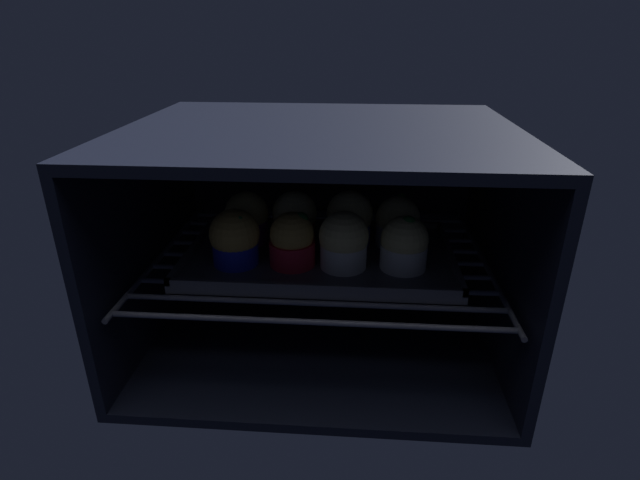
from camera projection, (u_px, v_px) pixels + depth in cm
name	position (u px, v px, depth cm)	size (l,w,h in cm)	color
oven_cavity	(322.00, 230.00, 84.34)	(59.00, 47.00, 37.00)	black
oven_rack	(320.00, 259.00, 81.84)	(54.80, 42.00, 0.80)	#444756
baking_tray	(320.00, 256.00, 80.44)	(42.70, 25.61, 2.20)	#4C4C51
muffin_row0_col0	(235.00, 239.00, 75.30)	(7.77, 7.77, 8.82)	#1928B7
muffin_row0_col1	(292.00, 241.00, 74.98)	(7.10, 7.10, 8.50)	red
muffin_row0_col2	(344.00, 241.00, 74.11)	(7.58, 7.58, 8.93)	silver
muffin_row0_col3	(404.00, 245.00, 73.96)	(7.18, 7.18, 8.60)	silver
muffin_row1_col0	(247.00, 219.00, 83.33)	(7.39, 7.39, 8.71)	#7A238C
muffin_row1_col1	(295.00, 219.00, 82.85)	(7.50, 7.50, 8.94)	red
muffin_row1_col2	(350.00, 219.00, 82.10)	(7.80, 7.80, 9.22)	#1928B7
muffin_row1_col3	(397.00, 223.00, 82.03)	(7.35, 7.35, 8.59)	silver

